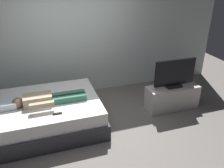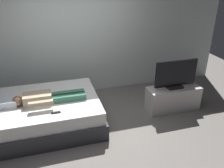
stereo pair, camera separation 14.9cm
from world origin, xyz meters
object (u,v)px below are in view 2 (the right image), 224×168
at_px(bed, 46,113).
at_px(person, 45,98).
at_px(remote, 56,112).
at_px(tv, 176,75).
at_px(pillow, 2,102).
at_px(tv_stand, 173,98).

bearing_deg(bed, person, -73.10).
xyz_separation_m(bed, remote, (0.18, -0.50, 0.29)).
height_order(remote, tv, tv).
relative_size(person, remote, 8.40).
bearing_deg(tv, pillow, 177.59).
distance_m(person, remote, 0.44).
distance_m(pillow, tv_stand, 3.28).
bearing_deg(person, tv, -0.95).
bearing_deg(bed, pillow, 180.00).
relative_size(pillow, remote, 3.20).
height_order(bed, pillow, pillow).
xyz_separation_m(bed, person, (0.03, -0.09, 0.36)).
bearing_deg(bed, remote, -70.19).
distance_m(bed, remote, 0.60).
relative_size(pillow, tv, 0.55).
bearing_deg(tv, remote, -171.39).
bearing_deg(tv_stand, tv, 180.00).
bearing_deg(pillow, remote, -29.89).
xyz_separation_m(pillow, person, (0.72, -0.09, 0.02)).
relative_size(bed, person, 1.60).
distance_m(remote, tv, 2.43).
distance_m(pillow, remote, 1.00).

